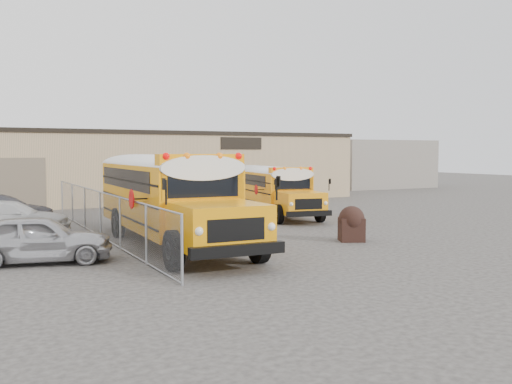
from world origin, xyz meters
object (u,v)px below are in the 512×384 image
tarp_bundle (352,223)px  car_white (10,218)px  school_bus_left (125,182)px  car_silver (38,239)px  school_bus_right (243,181)px

tarp_bundle → car_white: 13.53m
school_bus_left → tarp_bundle: (5.97, -9.44, -1.23)m
car_silver → school_bus_right: bearing=-32.3°
school_bus_left → school_bus_right: school_bus_left is taller
car_silver → car_white: car_silver is taller
school_bus_left → tarp_bundle: size_ratio=8.61×
school_bus_right → car_silver: (-13.54, -13.55, -0.78)m
car_white → school_bus_left: bearing=-54.4°
school_bus_right → car_silver: size_ratio=2.14×
tarp_bundle → car_white: bearing=145.1°
school_bus_left → car_silver: bearing=-119.8°
car_silver → tarp_bundle: bearing=-82.3°
school_bus_right → car_white: (-13.79, -6.76, -0.83)m
tarp_bundle → car_silver: 10.89m
school_bus_left → tarp_bundle: 11.24m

